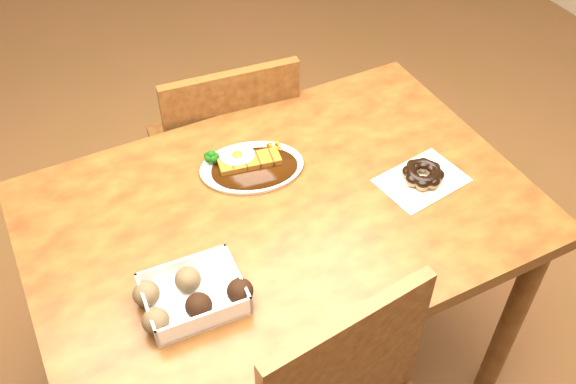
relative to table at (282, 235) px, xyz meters
name	(u,v)px	position (x,y,z in m)	size (l,w,h in m)	color
ground	(283,368)	(0.00, 0.00, -0.65)	(6.00, 6.00, 0.00)	brown
table	(282,235)	(0.00, 0.00, 0.00)	(1.20, 0.80, 0.75)	#4B200F
chair_far	(226,154)	(0.06, 0.54, -0.17)	(0.46, 0.46, 0.87)	#4B200F
katsu_curry_plate	(250,165)	(-0.01, 0.16, 0.11)	(0.30, 0.24, 0.05)	white
donut_box	(191,295)	(-0.29, -0.16, 0.13)	(0.24, 0.17, 0.06)	white
pon_de_ring	(423,175)	(0.36, -0.08, 0.12)	(0.23, 0.18, 0.04)	silver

